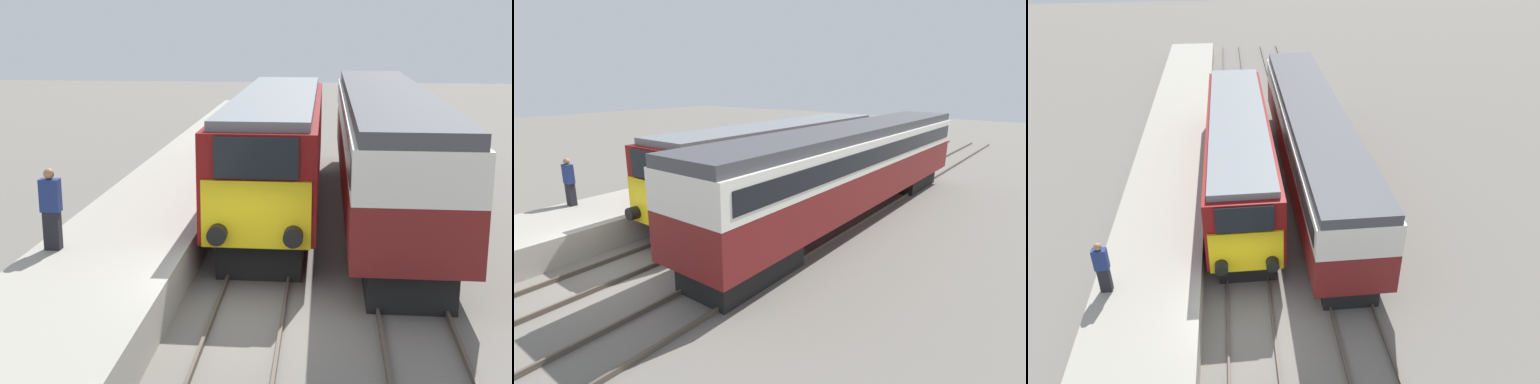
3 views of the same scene
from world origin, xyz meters
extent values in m
plane|color=slate|center=(0.00, 0.00, 0.00)|extent=(120.00, 120.00, 0.00)
cube|color=#9E998C|center=(-3.30, 8.00, 0.49)|extent=(3.50, 50.00, 0.99)
cube|color=#4C4238|center=(-0.72, 5.00, 0.07)|extent=(0.07, 60.00, 0.14)
cube|color=#4C4238|center=(0.72, 5.00, 0.07)|extent=(0.07, 60.00, 0.14)
cube|color=#4C4238|center=(2.68, 5.00, 0.07)|extent=(0.07, 60.00, 0.14)
cube|color=#4C4238|center=(4.12, 5.00, 0.07)|extent=(0.07, 60.00, 0.14)
cube|color=black|center=(0.00, 4.42, 0.50)|extent=(2.03, 4.00, 1.00)
cube|color=black|center=(0.00, 13.26, 0.50)|extent=(2.03, 4.00, 1.00)
cube|color=maroon|center=(0.00, 8.84, 2.29)|extent=(2.70, 13.84, 2.58)
cube|color=yellow|center=(0.00, 1.88, 1.78)|extent=(2.48, 0.10, 1.55)
cube|color=black|center=(0.00, 1.88, 3.07)|extent=(1.89, 0.10, 0.93)
cube|color=slate|center=(0.00, 8.84, 3.70)|extent=(2.38, 13.28, 0.24)
cylinder|color=black|center=(-0.85, 1.67, 1.35)|extent=(0.44, 0.35, 0.44)
cylinder|color=black|center=(0.85, 1.67, 1.35)|extent=(0.44, 0.35, 0.44)
cube|color=black|center=(3.40, 2.50, 0.47)|extent=(1.89, 3.60, 0.95)
cube|color=black|center=(3.40, 16.06, 0.47)|extent=(1.89, 3.60, 0.95)
cube|color=maroon|center=(3.40, 9.28, 1.68)|extent=(2.70, 17.96, 1.46)
cube|color=silver|center=(3.40, 9.28, 2.98)|extent=(2.71, 17.96, 1.15)
cube|color=black|center=(3.40, 9.28, 2.98)|extent=(2.75, 17.24, 0.63)
cube|color=#424247|center=(3.40, 9.28, 3.74)|extent=(2.48, 17.96, 0.36)
cube|color=black|center=(-4.53, 1.39, 1.43)|extent=(0.36, 0.24, 0.88)
cube|color=navy|center=(-4.53, 1.39, 2.24)|extent=(0.44, 0.26, 0.74)
sphere|color=#9E704C|center=(-4.53, 1.39, 2.73)|extent=(0.24, 0.24, 0.24)
camera|label=1|loc=(1.49, -13.42, 5.97)|focal=50.00mm
camera|label=2|loc=(10.68, -5.51, 5.68)|focal=28.00mm
camera|label=3|loc=(-0.20, -11.40, 11.91)|focal=35.00mm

